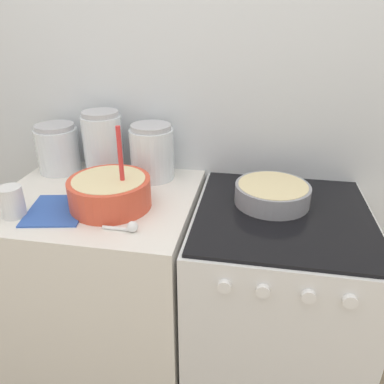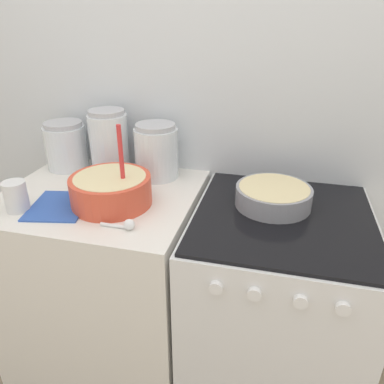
# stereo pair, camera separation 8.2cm
# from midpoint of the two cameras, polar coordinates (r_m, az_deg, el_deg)

# --- Properties ---
(wall_back) EXTENTS (4.49, 0.05, 2.40)m
(wall_back) POSITION_cam_midpoint_polar(r_m,az_deg,el_deg) (1.59, 4.65, 12.58)
(wall_back) COLOR silver
(wall_back) RESTS_ON ground_plane
(countertop_cabinet) EXTENTS (0.74, 0.65, 0.93)m
(countertop_cabinet) POSITION_cam_midpoint_polar(r_m,az_deg,el_deg) (1.72, -11.04, -14.24)
(countertop_cabinet) COLOR silver
(countertop_cabinet) RESTS_ON ground_plane
(stove) EXTENTS (0.62, 0.67, 0.93)m
(stove) POSITION_cam_midpoint_polar(r_m,az_deg,el_deg) (1.61, 13.51, -18.07)
(stove) COLOR silver
(stove) RESTS_ON ground_plane
(mixing_bowl) EXTENTS (0.29, 0.29, 0.30)m
(mixing_bowl) POSITION_cam_midpoint_polar(r_m,az_deg,el_deg) (1.36, -10.58, 0.52)
(mixing_bowl) COLOR #D84C33
(mixing_bowl) RESTS_ON countertop_cabinet
(baking_pan) EXTENTS (0.27, 0.27, 0.07)m
(baking_pan) POSITION_cam_midpoint_polar(r_m,az_deg,el_deg) (1.37, 13.97, -0.58)
(baking_pan) COLOR gray
(baking_pan) RESTS_ON stove
(storage_jar_left) EXTENTS (0.18, 0.18, 0.21)m
(storage_jar_left) POSITION_cam_midpoint_polar(r_m,az_deg,el_deg) (1.73, -17.30, 6.33)
(storage_jar_left) COLOR silver
(storage_jar_left) RESTS_ON countertop_cabinet
(storage_jar_middle) EXTENTS (0.16, 0.16, 0.27)m
(storage_jar_middle) POSITION_cam_midpoint_polar(r_m,az_deg,el_deg) (1.63, -11.03, 6.85)
(storage_jar_middle) COLOR silver
(storage_jar_middle) RESTS_ON countertop_cabinet
(storage_jar_right) EXTENTS (0.18, 0.18, 0.23)m
(storage_jar_right) POSITION_cam_midpoint_polar(r_m,az_deg,el_deg) (1.56, -3.92, 5.68)
(storage_jar_right) COLOR silver
(storage_jar_right) RESTS_ON countertop_cabinet
(tin_can) EXTENTS (0.08, 0.08, 0.11)m
(tin_can) POSITION_cam_midpoint_polar(r_m,az_deg,el_deg) (1.42, -23.78, -0.63)
(tin_can) COLOR silver
(tin_can) RESTS_ON countertop_cabinet
(recipe_page) EXTENTS (0.24, 0.26, 0.01)m
(recipe_page) POSITION_cam_midpoint_polar(r_m,az_deg,el_deg) (1.41, -18.04, -2.03)
(recipe_page) COLOR #3359B2
(recipe_page) RESTS_ON countertop_cabinet
(measuring_spoon) EXTENTS (0.12, 0.04, 0.04)m
(measuring_spoon) POSITION_cam_midpoint_polar(r_m,az_deg,el_deg) (1.21, -8.17, -5.00)
(measuring_spoon) COLOR white
(measuring_spoon) RESTS_ON countertop_cabinet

